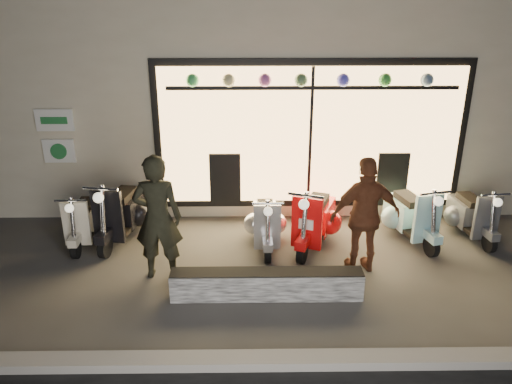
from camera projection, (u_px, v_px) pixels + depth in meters
ground at (268, 272)px, 7.45m from camera, size 40.00×40.00×0.00m
kerb at (274, 361)px, 5.57m from camera, size 40.00×0.25×0.12m
shop_building at (261, 77)px, 11.29m from camera, size 10.20×6.23×4.20m
graffiti_barrier at (267, 284)px, 6.77m from camera, size 2.60×0.28×0.40m
scooter_silver at (266, 222)px, 8.21m from camera, size 0.42×1.30×0.94m
scooter_red at (315, 218)px, 8.22m from camera, size 0.83×1.47×1.06m
scooter_black at (123, 211)px, 8.44m from camera, size 0.64×1.55×1.10m
scooter_cream at (86, 218)px, 8.33m from camera, size 0.42×1.29×0.92m
scooter_blue at (409, 214)px, 8.42m from camera, size 0.67×1.43×1.02m
scooter_grey at (469, 213)px, 8.52m from camera, size 0.51×1.32×0.94m
man at (158, 218)px, 7.01m from camera, size 0.69×0.45×1.87m
woman at (365, 216)px, 7.20m from camera, size 1.08×0.57×1.77m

